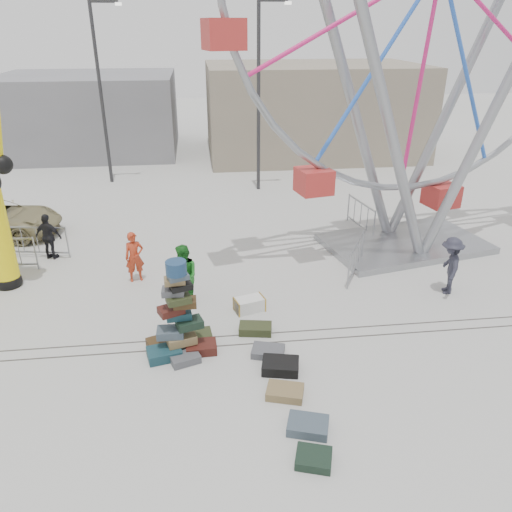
{
  "coord_description": "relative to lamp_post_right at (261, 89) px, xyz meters",
  "views": [
    {
      "loc": [
        0.23,
        -9.38,
        7.04
      ],
      "look_at": [
        1.6,
        2.18,
        1.6
      ],
      "focal_mm": 35.0,
      "sensor_mm": 36.0,
      "label": 1
    }
  ],
  "objects": [
    {
      "name": "ground",
      "position": [
        -3.09,
        -13.0,
        -4.48
      ],
      "size": [
        90.0,
        90.0,
        0.0
      ],
      "primitive_type": "plane",
      "color": "#9E9E99",
      "rests_on": "ground"
    },
    {
      "name": "track_line_near",
      "position": [
        -3.09,
        -12.4,
        -4.48
      ],
      "size": [
        40.0,
        0.04,
        0.01
      ],
      "primitive_type": "cube",
      "color": "#47443F",
      "rests_on": "ground"
    },
    {
      "name": "track_line_far",
      "position": [
        -3.09,
        -12.0,
        -4.48
      ],
      "size": [
        40.0,
        0.04,
        0.01
      ],
      "primitive_type": "cube",
      "color": "#47443F",
      "rests_on": "ground"
    },
    {
      "name": "building_right",
      "position": [
        3.91,
        7.0,
        -1.98
      ],
      "size": [
        12.0,
        8.0,
        5.0
      ],
      "primitive_type": "cube",
      "color": "gray",
      "rests_on": "ground"
    },
    {
      "name": "building_left",
      "position": [
        -9.09,
        9.0,
        -2.28
      ],
      "size": [
        10.0,
        8.0,
        4.4
      ],
      "primitive_type": "cube",
      "color": "gray",
      "rests_on": "ground"
    },
    {
      "name": "lamp_post_right",
      "position": [
        0.0,
        0.0,
        0.0
      ],
      "size": [
        1.41,
        0.25,
        8.0
      ],
      "color": "#2D2D30",
      "rests_on": "ground"
    },
    {
      "name": "lamp_post_left",
      "position": [
        -7.0,
        2.0,
        0.0
      ],
      "size": [
        1.41,
        0.25,
        8.0
      ],
      "color": "#2D2D30",
      "rests_on": "ground"
    },
    {
      "name": "suitcase_tower",
      "position": [
        -3.47,
        -12.46,
        -3.82
      ],
      "size": [
        1.7,
        1.5,
        2.36
      ],
      "rotation": [
        0.0,
        0.0,
        0.17
      ],
      "color": "#173D47",
      "rests_on": "ground"
    },
    {
      "name": "ferris_wheel",
      "position": [
        4.12,
        -7.22,
        3.0
      ],
      "size": [
        12.84,
        4.29,
        15.19
      ],
      "rotation": [
        0.0,
        0.0,
        0.21
      ],
      "color": "gray",
      "rests_on": "ground"
    },
    {
      "name": "steamer_trunk",
      "position": [
        -1.67,
        -10.84,
        -4.3
      ],
      "size": [
        0.88,
        0.65,
        0.37
      ],
      "primitive_type": "cube",
      "rotation": [
        0.0,
        0.0,
        0.27
      ],
      "color": "silver",
      "rests_on": "ground"
    },
    {
      "name": "row_case_0",
      "position": [
        -1.64,
        -11.92,
        -4.37
      ],
      "size": [
        0.88,
        0.6,
        0.22
      ],
      "primitive_type": "cube",
      "rotation": [
        0.0,
        0.0,
        -0.17
      ],
      "color": "#31391C",
      "rests_on": "ground"
    },
    {
      "name": "row_case_1",
      "position": [
        -1.45,
        -12.87,
        -4.4
      ],
      "size": [
        0.87,
        0.72,
        0.17
      ],
      "primitive_type": "cube",
      "rotation": [
        0.0,
        0.0,
        -0.28
      ],
      "color": "#53545A",
      "rests_on": "ground"
    },
    {
      "name": "row_case_2",
      "position": [
        -1.26,
        -13.49,
        -4.36
      ],
      "size": [
        0.92,
        0.74,
        0.25
      ],
      "primitive_type": "cube",
      "rotation": [
        0.0,
        0.0,
        -0.21
      ],
      "color": "black",
      "rests_on": "ground"
    },
    {
      "name": "row_case_3",
      "position": [
        -1.3,
        -14.32,
        -4.39
      ],
      "size": [
        0.88,
        0.72,
        0.19
      ],
      "primitive_type": "cube",
      "rotation": [
        0.0,
        0.0,
        -0.29
      ],
      "color": "olive",
      "rests_on": "ground"
    },
    {
      "name": "row_case_4",
      "position": [
        -1.03,
        -15.33,
        -4.38
      ],
      "size": [
        0.91,
        0.77,
        0.2
      ],
      "primitive_type": "cube",
      "rotation": [
        0.0,
        0.0,
        -0.31
      ],
      "color": "#42525F",
      "rests_on": "ground"
    },
    {
      "name": "row_case_5",
      "position": [
        -1.1,
        -16.1,
        -4.39
      ],
      "size": [
        0.76,
        0.7,
        0.18
      ],
      "primitive_type": "cube",
      "rotation": [
        0.0,
        0.0,
        -0.31
      ],
      "color": "black",
      "rests_on": "ground"
    },
    {
      "name": "barricade_dummy_b",
      "position": [
        -9.02,
        -7.48,
        -3.93
      ],
      "size": [
        2.0,
        0.3,
        1.1
      ],
      "primitive_type": null,
      "rotation": [
        0.0,
        0.0,
        -0.1
      ],
      "color": "gray",
      "rests_on": "ground"
    },
    {
      "name": "barricade_dummy_c",
      "position": [
        -8.22,
        -6.64,
        -3.93
      ],
      "size": [
        1.99,
        0.44,
        1.1
      ],
      "primitive_type": null,
      "rotation": [
        0.0,
        0.0,
        -0.17
      ],
      "color": "gray",
      "rests_on": "ground"
    },
    {
      "name": "barricade_wheel_front",
      "position": [
        1.78,
        -9.11,
        -3.93
      ],
      "size": [
        1.05,
        1.8,
        1.1
      ],
      "primitive_type": null,
      "rotation": [
        0.0,
        0.0,
        1.07
      ],
      "color": "gray",
      "rests_on": "ground"
    },
    {
      "name": "barricade_wheel_back",
      "position": [
        3.06,
        -5.54,
        -3.93
      ],
      "size": [
        0.46,
        1.99,
        1.1
      ],
      "primitive_type": null,
      "rotation": [
        0.0,
        0.0,
        -1.39
      ],
      "color": "gray",
      "rests_on": "ground"
    },
    {
      "name": "pedestrian_red",
      "position": [
        -4.87,
        -8.69,
        -3.71
      ],
      "size": [
        0.64,
        0.51,
        1.54
      ],
      "primitive_type": "imported",
      "rotation": [
        0.0,
        0.0,
        0.27
      ],
      "color": "#A93018",
      "rests_on": "ground"
    },
    {
      "name": "pedestrian_green",
      "position": [
        -3.38,
        -10.3,
        -3.61
      ],
      "size": [
        1.0,
        1.07,
        1.74
      ],
      "primitive_type": "imported",
      "rotation": [
        0.0,
        0.0,
        -1.04
      ],
      "color": "#1A6A1E",
      "rests_on": "ground"
    },
    {
      "name": "pedestrian_black",
      "position": [
        -7.79,
        -6.79,
        -3.71
      ],
      "size": [
        0.98,
        0.64,
        1.54
      ],
      "primitive_type": "imported",
      "rotation": [
        0.0,
        0.0,
        2.82
      ],
      "color": "black",
      "rests_on": "ground"
    },
    {
      "name": "pedestrian_grey",
      "position": [
        4.07,
        -10.49,
        -3.64
      ],
      "size": [
        0.93,
        1.23,
        1.69
      ],
      "primitive_type": "imported",
      "rotation": [
        0.0,
        0.0,
        -1.88
      ],
      "color": "#262633",
      "rests_on": "ground"
    }
  ]
}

